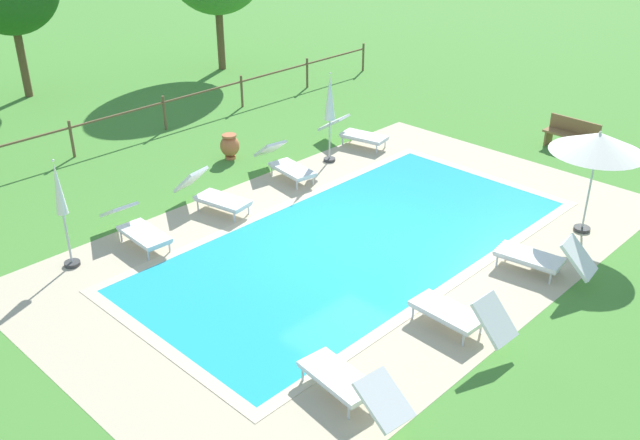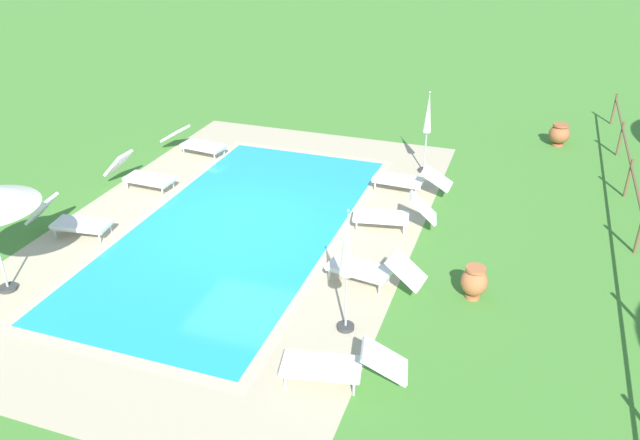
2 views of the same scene
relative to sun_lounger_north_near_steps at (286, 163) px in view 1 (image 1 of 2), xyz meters
The scene contains 17 objects.
ground_plane 3.91m from the sun_lounger_north_near_steps, 110.65° to the right, with size 160.00×160.00×0.00m, color #478433.
pool_deck_paving 3.91m from the sun_lounger_north_near_steps, 110.65° to the right, with size 13.42×8.29×0.01m, color #BCAD8E.
swimming_pool_water 3.91m from the sun_lounger_north_near_steps, 110.65° to the right, with size 9.75×4.61×0.01m, color #23A8C1.
pool_coping_rim 3.91m from the sun_lounger_north_near_steps, 110.65° to the right, with size 10.23×5.09×0.01m.
sun_lounger_north_near_steps is the anchor object (origin of this frame).
sun_lounger_north_mid 7.12m from the sun_lounger_north_near_steps, 88.08° to the right, with size 0.86×1.98×0.93m.
sun_lounger_north_far 2.48m from the sun_lounger_north_near_steps, behind, with size 0.95×2.01×0.92m.
sun_lounger_north_end 7.49m from the sun_lounger_north_near_steps, 109.71° to the right, with size 0.67×1.93×0.94m.
sun_lounger_south_near_corner 2.96m from the sun_lounger_north_near_steps, ahead, with size 0.99×2.11×0.78m.
sun_lounger_south_mid 8.59m from the sun_lounger_north_near_steps, 126.92° to the right, with size 0.83×2.09×0.79m.
sun_lounger_south_far 4.60m from the sun_lounger_north_near_steps, behind, with size 0.70×2.08×0.75m.
patio_umbrella_open_foreground 7.51m from the sun_lounger_north_near_steps, 69.61° to the right, with size 1.98×1.98×2.34m.
patio_umbrella_closed_row_west 6.18m from the sun_lounger_north_near_steps, behind, with size 0.32×0.32×2.33m.
patio_umbrella_closed_row_centre 2.01m from the sun_lounger_north_near_steps, ahead, with size 0.32×0.32×2.46m.
wooden_bench_lawn_side 8.16m from the sun_lounger_north_near_steps, 32.46° to the right, with size 0.47×1.51×0.87m.
terracotta_urn_near_fence 1.99m from the sun_lounger_north_near_steps, 96.13° to the left, with size 0.53×0.53×0.70m.
perimeter_fence 5.41m from the sun_lounger_north_near_steps, 107.46° to the left, with size 21.26×0.08×1.05m.
Camera 1 is at (-10.08, -8.69, 7.46)m, focal length 39.81 mm.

